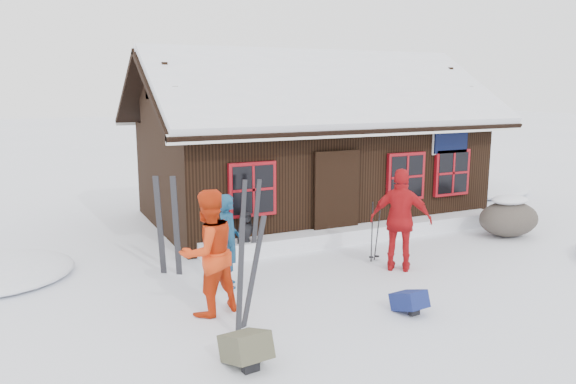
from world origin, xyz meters
name	(u,v)px	position (x,y,z in m)	size (l,w,h in m)	color
ground	(360,280)	(0.00, 0.00, 0.00)	(120.00, 120.00, 0.00)	white
mountain_hut	(308,158)	(1.50, 4.98, 1.58)	(8.90, 6.09, 4.42)	black
snow_drift	(362,233)	(1.50, 2.25, 0.17)	(7.60, 0.60, 0.35)	white
snow_mounds	(377,243)	(1.65, 1.86, 0.00)	(20.60, 13.20, 0.48)	white
skier_teal	(228,241)	(-2.25, 0.72, 0.82)	(0.60, 0.39, 1.64)	navy
skier_orange_left	(208,253)	(-2.92, -0.30, 0.97)	(0.94, 0.74, 1.94)	red
skier_orange_right	(401,220)	(0.98, 0.15, 0.98)	(1.14, 0.48, 1.95)	#B31217
skier_crouched	(246,234)	(-1.36, 2.20, 0.48)	(0.47, 0.30, 0.96)	black
boulder	(509,218)	(4.78, 1.10, 0.44)	(1.49, 1.11, 0.86)	#534B42
ski_pair_left	(247,275)	(-2.60, -1.07, 0.80)	(0.62, 0.35, 1.69)	black
ski_pair_mid	(168,227)	(-3.03, 1.82, 0.90)	(0.43, 0.29, 1.90)	black
ski_pair_right	(249,221)	(-1.34, 2.02, 0.79)	(0.52, 0.12, 1.69)	black
ski_poles	(375,232)	(0.88, 0.85, 0.58)	(0.22, 0.11, 1.24)	black
backpack_blue	(409,305)	(-0.13, -1.61, 0.14)	(0.37, 0.50, 0.27)	navy
backpack_olive	(246,353)	(-3.02, -2.08, 0.17)	(0.47, 0.62, 0.34)	#494834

